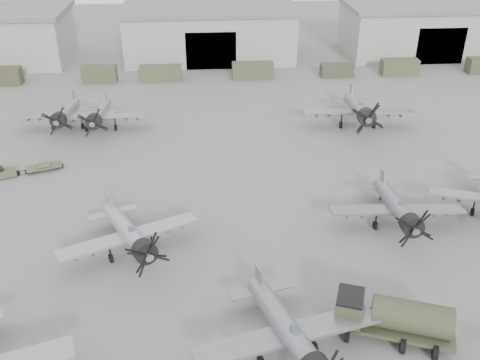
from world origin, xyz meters
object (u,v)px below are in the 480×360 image
(aircraft_near_1, at_px, (290,334))
(fuel_tanker, at_px, (393,316))
(aircraft_extra_712, at_px, (65,113))
(aircraft_mid_2, at_px, (398,209))
(aircraft_mid_1, at_px, (130,235))
(tug_trailer, at_px, (22,170))
(aircraft_far_0, at_px, (99,115))
(aircraft_far_1, at_px, (359,110))

(aircraft_near_1, distance_m, fuel_tanker, 7.38)
(aircraft_extra_712, bearing_deg, aircraft_mid_2, -36.27)
(aircraft_mid_1, bearing_deg, aircraft_near_1, -71.52)
(fuel_tanker, bearing_deg, aircraft_mid_1, 170.99)
(aircraft_near_1, distance_m, aircraft_mid_1, 16.19)
(aircraft_near_1, bearing_deg, tug_trailer, 117.35)
(fuel_tanker, bearing_deg, aircraft_extra_712, 148.36)
(aircraft_far_0, bearing_deg, aircraft_extra_712, 169.74)
(aircraft_far_1, relative_size, fuel_tanker, 1.65)
(aircraft_mid_1, distance_m, fuel_tanker, 20.94)
(aircraft_far_0, distance_m, aircraft_extra_712, 4.22)
(aircraft_near_1, distance_m, tug_trailer, 36.02)
(aircraft_mid_2, bearing_deg, aircraft_mid_1, -171.91)
(aircraft_far_0, bearing_deg, aircraft_mid_1, -76.33)
(aircraft_near_1, bearing_deg, aircraft_far_0, 100.42)
(aircraft_mid_2, relative_size, aircraft_far_1, 0.86)
(aircraft_far_1, bearing_deg, tug_trailer, -161.66)
(aircraft_near_1, height_order, aircraft_mid_2, aircraft_near_1)
(aircraft_mid_1, relative_size, fuel_tanker, 1.38)
(fuel_tanker, bearing_deg, aircraft_near_1, -147.35)
(aircraft_mid_1, distance_m, aircraft_far_0, 26.42)
(aircraft_extra_712, relative_size, tug_trailer, 1.87)
(aircraft_mid_2, distance_m, aircraft_far_0, 37.42)
(aircraft_mid_2, bearing_deg, aircraft_near_1, -127.29)
(aircraft_far_0, relative_size, aircraft_extra_712, 1.00)
(aircraft_mid_2, xyz_separation_m, aircraft_far_0, (-29.18, 23.43, 0.03))
(aircraft_far_0, bearing_deg, aircraft_mid_2, -39.10)
(aircraft_mid_1, height_order, aircraft_far_0, aircraft_far_0)
(aircraft_far_1, bearing_deg, aircraft_mid_1, -131.50)
(aircraft_mid_1, height_order, aircraft_far_1, aircraft_far_1)
(aircraft_mid_1, distance_m, aircraft_extra_712, 28.39)
(aircraft_mid_1, bearing_deg, aircraft_extra_712, 86.96)
(aircraft_mid_1, distance_m, aircraft_mid_2, 22.89)
(aircraft_far_0, relative_size, aircraft_far_1, 0.86)
(aircraft_near_1, relative_size, aircraft_mid_2, 1.06)
(aircraft_mid_2, distance_m, aircraft_extra_712, 41.17)
(aircraft_mid_2, bearing_deg, aircraft_far_0, 143.81)
(aircraft_mid_2, height_order, aircraft_far_1, aircraft_far_1)
(aircraft_extra_712, bearing_deg, aircraft_far_1, -3.95)
(aircraft_mid_1, xyz_separation_m, fuel_tanker, (18.30, -10.17, -0.39))
(aircraft_mid_2, xyz_separation_m, fuel_tanker, (-4.48, -12.37, -0.40))
(aircraft_far_1, distance_m, tug_trailer, 39.41)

